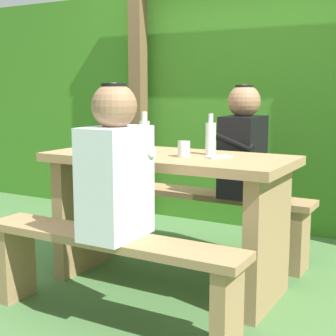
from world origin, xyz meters
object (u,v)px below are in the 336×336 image
Objects in this scene: person_white_shirt at (116,167)px; picnic_table at (168,198)px; bench_near at (109,261)px; bench_far at (210,211)px; person_black_coat at (243,145)px; bottle_right at (145,136)px; cell_phone at (218,157)px; bottle_left at (211,138)px; drinking_glass at (184,149)px.

picnic_table is at bearing 94.76° from person_white_shirt.
bench_far is at bearing 90.00° from bench_near.
person_black_coat is (0.18, 1.16, 0.00)m from person_white_shirt.
person_black_coat is 2.99× the size of bottle_right.
person_black_coat reaches higher than cell_phone.
bottle_right reaches higher than bottle_left.
cell_phone is at bearing 66.20° from person_white_shirt.
picnic_table is 10.00× the size of cell_phone.
cell_phone is (0.44, 0.05, -0.10)m from bottle_right.
bench_far is at bearing 114.31° from bottle_left.
person_black_coat reaches higher than drinking_glass.
bottle_right is at bearing -158.78° from bottle_left.
bottle_right reaches higher than bench_far.
bottle_left is (0.22, 0.10, 0.35)m from picnic_table.
person_black_coat is at bearing -0.84° from bench_far.
bench_far is at bearing 92.38° from person_white_shirt.
person_black_coat reaches higher than bench_near.
bench_near is at bearing -101.05° from person_black_coat.
bench_far is 0.82m from drinking_glass.
bench_far is 10.00× the size of cell_phone.
person_white_shirt is 0.53m from drinking_glass.
bench_far is 5.81× the size of bottle_right.
cell_phone is at bearing -61.79° from bench_far.
person_white_shirt is at bearing -87.62° from bench_far.
drinking_glass reaches higher than bench_near.
person_white_shirt reaches higher than picnic_table.
drinking_glass is at bearing -4.07° from bottle_right.
bench_near is 6.03× the size of bottle_left.
bench_far is at bearing 179.16° from person_black_coat.
person_black_coat is 0.58m from cell_phone.
bottle_right is (-0.13, -0.62, 0.55)m from bench_far.
cell_phone is (0.31, 0.01, 0.26)m from picnic_table.
person_white_shirt is at bearing -85.24° from picnic_table.
bench_far is 15.90× the size of drinking_glass.
bottle_left is 0.16m from cell_phone.
person_white_shirt is at bearing 3.93° from bench_near.
bottle_left is (0.22, 0.68, 0.55)m from bench_near.
picnic_table is 0.67m from person_black_coat.
bottle_right is (-0.13, -0.04, 0.35)m from picnic_table.
bottle_right is (-0.36, -0.62, 0.09)m from person_black_coat.
cell_phone reaches higher than bench_near.
picnic_table is at bearing 90.00° from bench_near.
picnic_table is at bearing 156.47° from drinking_glass.
picnic_table is 15.90× the size of drinking_glass.
bottle_right is (-0.18, 0.54, 0.09)m from person_white_shirt.
person_black_coat reaches higher than bottle_left.
cell_phone is at bearing 1.67° from picnic_table.
person_white_shirt reaches higher than drinking_glass.
bottle_right reaches higher than cell_phone.
person_white_shirt is 3.10× the size of bottle_left.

